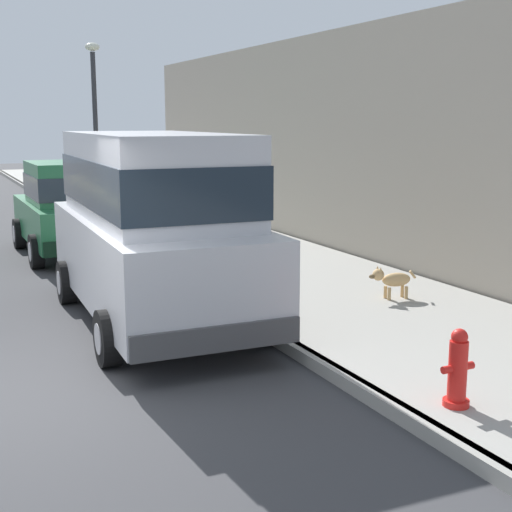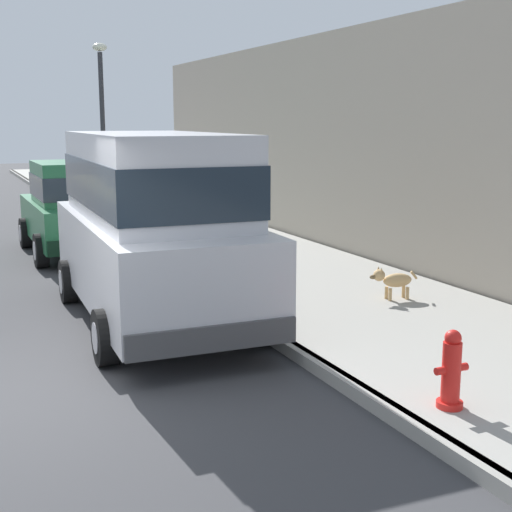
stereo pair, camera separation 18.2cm
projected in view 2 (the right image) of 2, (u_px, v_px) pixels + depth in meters
ground_plane at (0, 399)px, 6.92m from camera, size 80.00×80.00×0.00m
curb at (291, 349)px, 8.20m from camera, size 0.16×64.00×0.14m
sidewalk at (418, 330)px, 8.93m from camera, size 3.60×64.00×0.14m
car_silver_van at (153, 219)px, 9.33m from camera, size 2.26×4.97×2.52m
car_green_hatchback at (76, 207)px, 14.17m from camera, size 1.97×3.80×1.88m
dog_tan at (393, 280)px, 10.14m from camera, size 0.75×0.26×0.49m
fire_hydrant at (451, 372)px, 6.30m from camera, size 0.34×0.24×0.72m
street_lamp at (102, 111)px, 17.82m from camera, size 0.36×0.36×4.42m
building_facade at (337, 144)px, 14.39m from camera, size 0.50×20.00×4.40m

